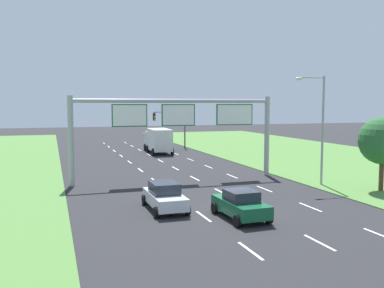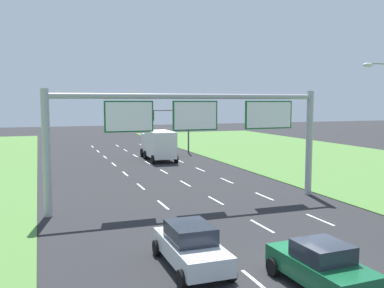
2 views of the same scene
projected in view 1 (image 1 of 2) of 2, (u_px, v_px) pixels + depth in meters
ground_plane at (232, 214)px, 24.73m from camera, size 200.00×200.00×0.00m
lane_dashes_inner_left at (147, 175)px, 38.37m from camera, size 0.14×68.40×0.01m
lane_dashes_inner_right at (184, 173)px, 39.46m from camera, size 0.14×68.40×0.01m
lane_dashes_slip at (219, 171)px, 40.55m from camera, size 0.14×68.40×0.01m
car_near_red at (241, 204)px, 23.67m from camera, size 2.21×4.11×1.59m
car_lead_silver at (165, 196)px, 25.63m from camera, size 2.05×4.40×1.66m
box_truck at (158, 140)px, 55.62m from camera, size 2.87×7.44×3.18m
sign_gantry at (179, 121)px, 35.33m from camera, size 17.24×0.44×7.00m
traffic_light_mast at (172, 122)px, 60.76m from camera, size 4.76×0.49×5.60m
street_lamp at (319, 120)px, 32.99m from camera, size 2.61×0.32×8.50m
roadside_tree_near at (383, 141)px, 30.80m from camera, size 3.44×3.44×5.43m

